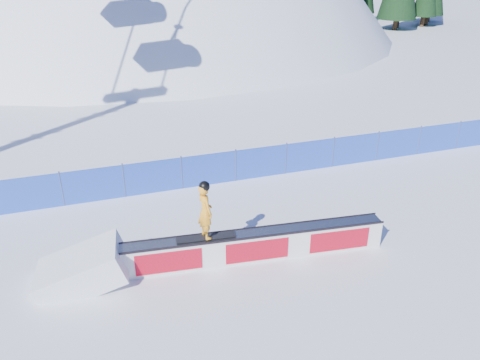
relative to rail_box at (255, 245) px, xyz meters
name	(u,v)px	position (x,y,z in m)	size (l,w,h in m)	color
ground	(316,239)	(2.05, 0.37, -0.43)	(160.00, 160.00, 0.00)	white
snow_hill	(149,186)	(2.05, 42.37, -18.43)	(64.00, 64.00, 64.00)	white
safety_fence	(261,162)	(2.05, 4.87, 0.18)	(22.05, 0.05, 1.30)	blue
rail_box	(255,245)	(0.00, 0.00, 0.00)	(7.23, 1.28, 0.87)	white
snow_ramp	(84,281)	(-4.49, 0.49, -0.43)	(2.15, 1.43, 0.81)	white
snowboarder	(205,211)	(-1.32, 0.14, 1.24)	(1.58, 0.61, 1.63)	black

